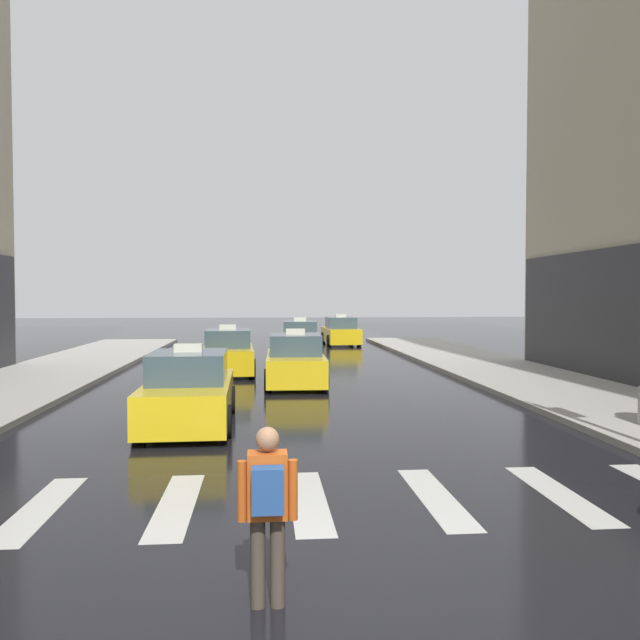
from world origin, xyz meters
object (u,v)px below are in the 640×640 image
Objects in this scene: taxi_fourth at (300,339)px; pedestrian_with_backpack at (268,502)px; taxi_second at (295,362)px; taxi_fifth at (341,332)px; taxi_lead at (189,392)px; taxi_third at (228,354)px.

taxi_fourth is 2.80× the size of pedestrian_with_backpack.
taxi_fifth is at bearing 78.13° from taxi_second.
taxi_second and taxi_fourth have the same top height.
taxi_fifth is (2.72, 5.77, 0.00)m from taxi_fourth.
taxi_lead reaches higher than pedestrian_with_backpack.
taxi_fifth reaches higher than pedestrian_with_backpack.
taxi_third is (0.33, 9.46, 0.00)m from taxi_lead.
taxi_fifth is at bearing 81.83° from pedestrian_with_backpack.
taxi_second is 0.99× the size of taxi_third.
taxi_third reaches higher than pedestrian_with_backpack.
taxi_third is 1.01× the size of taxi_fifth.
taxi_third is at bearing -113.38° from taxi_fifth.
taxi_lead is 1.00× the size of taxi_second.
taxi_lead and taxi_third have the same top height.
taxi_fifth is at bearing 64.77° from taxi_fourth.
taxi_fourth is at bearing 68.03° from taxi_third.
taxi_lead and taxi_fifth have the same top height.
taxi_second is 17.04m from taxi_fifth.
taxi_third is at bearing -111.97° from taxi_fourth.
taxi_third is 1.00× the size of taxi_fourth.
taxi_second is at bearing -54.04° from taxi_third.
taxi_lead is at bearing -92.02° from taxi_third.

